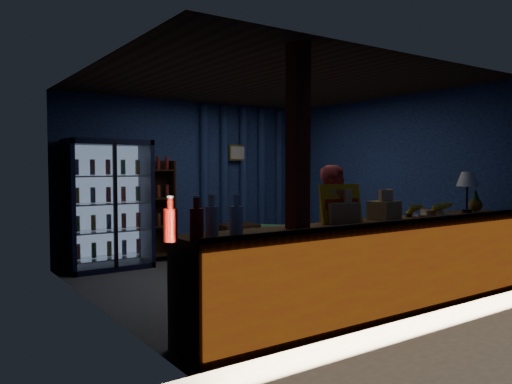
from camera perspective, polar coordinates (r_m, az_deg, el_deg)
ground at (r=6.80m, az=1.40°, el=-9.89°), size 4.60×4.60×0.00m
room_walls at (r=6.63m, az=1.42°, el=3.45°), size 4.60×4.60×4.60m
counter at (r=5.31m, az=13.72°, el=-8.39°), size 4.40×0.57×0.99m
support_post at (r=4.49m, az=4.79°, el=0.21°), size 0.16×0.16×2.60m
beverage_cooler at (r=7.68m, az=-16.66°, el=-1.49°), size 1.20×0.62×1.90m
bottle_shelf at (r=8.12m, az=-11.22°, el=-2.17°), size 0.50×0.28×1.60m
curtain_folds at (r=8.96m, az=-1.43°, el=1.61°), size 1.74×0.14×2.50m
framed_picture at (r=8.85m, az=-2.10°, el=4.50°), size 0.36×0.04×0.28m
shopkeeper at (r=5.54m, az=9.08°, el=-4.85°), size 0.64×0.50×1.53m
green_chair at (r=8.32m, az=1.80°, el=-5.64°), size 0.82×0.82×0.54m
side_table at (r=8.28m, az=-2.04°, el=-5.59°), size 0.66×0.51×0.67m
yellow_sign at (r=5.03m, az=9.68°, el=-1.32°), size 0.49×0.15×0.38m
soda_bottles at (r=3.87m, az=-5.92°, el=-3.37°), size 0.64×0.19×0.34m
snack_box_left at (r=5.47m, az=14.44°, el=-1.87°), size 0.33×0.29×0.32m
snack_box_centre at (r=5.01m, az=9.55°, el=-2.17°), size 0.38×0.34×0.34m
pastry_tray at (r=5.98m, az=19.47°, el=-2.39°), size 0.43×0.43×0.07m
banana_bunches at (r=5.96m, az=19.22°, el=-1.82°), size 0.77×0.30×0.17m
table_lamp at (r=6.54m, az=23.00°, el=1.20°), size 0.25×0.25×0.50m
pineapple at (r=6.66m, az=23.80°, el=-1.15°), size 0.16×0.16×0.28m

